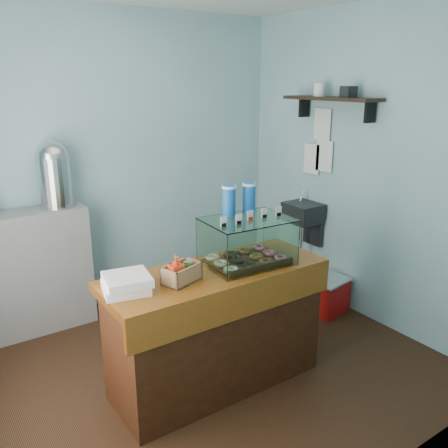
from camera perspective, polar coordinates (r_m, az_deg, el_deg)
ground at (r=3.91m, az=-3.03°, el=-16.65°), size 3.50×3.50×0.00m
room_shell at (r=3.31m, az=-3.18°, el=8.97°), size 3.54×3.04×2.82m
counter at (r=3.49m, az=-0.92°, el=-12.33°), size 1.60×0.60×0.90m
back_shelf at (r=4.49m, az=-22.17°, el=-5.42°), size 1.00×0.32×1.10m
display_case at (r=3.40m, az=2.58°, el=-1.65°), size 0.63×0.48×0.55m
condiment_crate at (r=3.09m, az=-5.29°, el=-5.81°), size 0.29×0.22×0.20m
pastry_boxes at (r=3.02m, az=-11.66°, el=-7.01°), size 0.33×0.33×0.11m
coffee_urn at (r=4.33m, az=-19.83°, el=5.84°), size 0.31×0.31×0.57m
red_cooler at (r=4.73m, az=12.39°, el=-8.37°), size 0.42×0.34×0.34m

